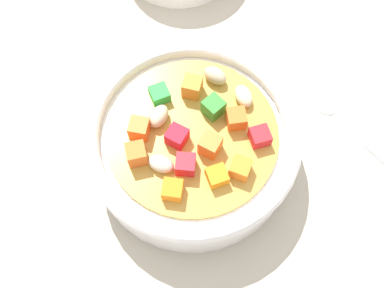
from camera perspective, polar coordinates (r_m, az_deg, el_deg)
name	(u,v)px	position (r cm, az deg, el deg)	size (l,w,h in cm)	color
ground_plane	(192,159)	(45.18, 0.00, -1.94)	(140.00, 140.00, 2.00)	#BAB2A0
soup_bowl_main	(192,142)	(41.28, 0.01, 0.22)	(19.20, 19.20, 6.96)	white
spoon	(371,145)	(47.52, 21.40, -0.07)	(6.05, 19.15, 0.88)	silver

